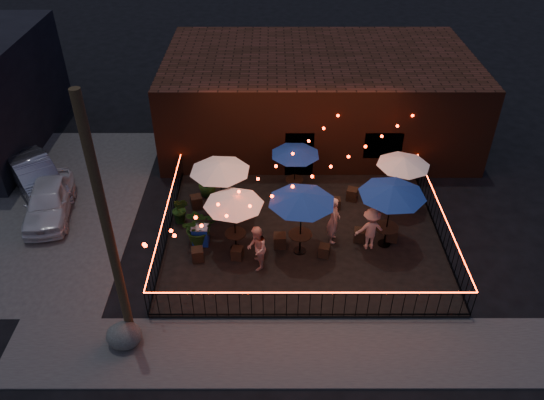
{
  "coord_description": "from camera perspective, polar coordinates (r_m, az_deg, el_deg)",
  "views": [
    {
      "loc": [
        -1.17,
        -13.2,
        12.71
      ],
      "look_at": [
        -1.15,
        2.43,
        1.4
      ],
      "focal_mm": 35.0,
      "sensor_mm": 36.0,
      "label": 1
    }
  ],
  "objects": [
    {
      "name": "bistro_chair_1",
      "position": [
        18.61,
        -3.76,
        -5.73
      ],
      "size": [
        0.44,
        0.44,
        0.44
      ],
      "primitive_type": "cube",
      "rotation": [
        0.0,
        0.0,
        2.95
      ],
      "color": "black",
      "rests_on": "patio"
    },
    {
      "name": "brick_building",
      "position": [
        25.64,
        4.9,
        11.06
      ],
      "size": [
        14.0,
        8.0,
        4.0
      ],
      "color": "#34190E",
      "rests_on": "ground"
    },
    {
      "name": "fence_right",
      "position": [
        20.35,
        17.61,
        -2.38
      ],
      "size": [
        0.04,
        8.0,
        1.04
      ],
      "rotation": [
        0.0,
        0.0,
        1.57
      ],
      "color": "black",
      "rests_on": "patio"
    },
    {
      "name": "utility_pole",
      "position": [
        14.36,
        -17.22,
        -3.37
      ],
      "size": [
        0.26,
        0.26,
        8.0
      ],
      "primitive_type": "cylinder",
      "color": "#392917",
      "rests_on": "ground"
    },
    {
      "name": "parking_lot",
      "position": [
        23.97,
        -26.91,
        -0.5
      ],
      "size": [
        11.0,
        12.0,
        0.02
      ],
      "primitive_type": "cube",
      "color": "#433F3E",
      "rests_on": "ground"
    },
    {
      "name": "bistro_chair_9",
      "position": [
        19.79,
        12.71,
        -3.67
      ],
      "size": [
        0.43,
        0.43,
        0.48
      ],
      "primitive_type": "cube",
      "rotation": [
        0.0,
        0.0,
        3.07
      ],
      "color": "black",
      "rests_on": "patio"
    },
    {
      "name": "patio",
      "position": [
        19.8,
        3.35,
        -3.83
      ],
      "size": [
        10.0,
        8.0,
        0.15
      ],
      "primitive_type": "cube",
      "color": "black",
      "rests_on": "ground"
    },
    {
      "name": "car_white",
      "position": [
        22.25,
        -22.9,
        -0.08
      ],
      "size": [
        2.2,
        4.13,
        1.34
      ],
      "primitive_type": "imported",
      "rotation": [
        0.0,
        0.0,
        0.17
      ],
      "color": "silver",
      "rests_on": "ground"
    },
    {
      "name": "festoon_lights",
      "position": [
        18.05,
        0.46,
        1.52
      ],
      "size": [
        10.02,
        8.72,
        1.32
      ],
      "color": "#FF1E05",
      "rests_on": "ground"
    },
    {
      "name": "cooler",
      "position": [
        19.2,
        -7.72,
        -3.78
      ],
      "size": [
        0.61,
        0.45,
        0.8
      ],
      "rotation": [
        0.0,
        0.0,
        -0.03
      ],
      "color": "#112FA3",
      "rests_on": "patio"
    },
    {
      "name": "car_silver",
      "position": [
        23.94,
        -24.05,
        2.33
      ],
      "size": [
        3.75,
        4.23,
        1.39
      ],
      "primitive_type": "imported",
      "rotation": [
        0.0,
        0.0,
        0.66
      ],
      "color": "#A3A4AB",
      "rests_on": "ground"
    },
    {
      "name": "fence_left",
      "position": [
        19.77,
        -11.23,
        -2.46
      ],
      "size": [
        0.04,
        8.0,
        1.04
      ],
      "rotation": [
        0.0,
        0.0,
        1.57
      ],
      "color": "black",
      "rests_on": "patio"
    },
    {
      "name": "potted_shrub_a",
      "position": [
        19.11,
        -7.83,
        -2.8
      ],
      "size": [
        1.62,
        1.52,
        1.44
      ],
      "primitive_type": "imported",
      "rotation": [
        0.0,
        0.0,
        0.37
      ],
      "color": "#16360D",
      "rests_on": "patio"
    },
    {
      "name": "bistro_chair_2",
      "position": [
        21.11,
        -8.13,
        -0.18
      ],
      "size": [
        0.54,
        0.54,
        0.5
      ],
      "primitive_type": "cube",
      "rotation": [
        0.0,
        0.0,
        0.32
      ],
      "color": "black",
      "rests_on": "patio"
    },
    {
      "name": "patron_c",
      "position": [
        18.95,
        10.55,
        -3.09
      ],
      "size": [
        1.12,
        0.7,
        1.66
      ],
      "primitive_type": "imported",
      "rotation": [
        0.0,
        0.0,
        3.22
      ],
      "color": "beige",
      "rests_on": "patio"
    },
    {
      "name": "patron_b",
      "position": [
        17.84,
        -1.65,
        -5.21
      ],
      "size": [
        0.68,
        0.85,
        1.68
      ],
      "primitive_type": "imported",
      "rotation": [
        0.0,
        0.0,
        -1.52
      ],
      "color": "beige",
      "rests_on": "patio"
    },
    {
      "name": "bistro_chair_11",
      "position": [
        22.16,
        14.47,
        0.78
      ],
      "size": [
        0.48,
        0.48,
        0.45
      ],
      "primitive_type": "cube",
      "rotation": [
        0.0,
        0.0,
        2.81
      ],
      "color": "black",
      "rests_on": "patio"
    },
    {
      "name": "bistro_chair_6",
      "position": [
        21.32,
        1.2,
        0.45
      ],
      "size": [
        0.36,
        0.36,
        0.41
      ],
      "primitive_type": "cube",
      "rotation": [
        0.0,
        0.0,
        0.04
      ],
      "color": "black",
      "rests_on": "patio"
    },
    {
      "name": "bistro_chair_5",
      "position": [
        18.76,
        5.64,
        -5.45
      ],
      "size": [
        0.46,
        0.46,
        0.44
      ],
      "primitive_type": "cube",
      "rotation": [
        0.0,
        0.0,
        2.86
      ],
      "color": "black",
      "rests_on": "patio"
    },
    {
      "name": "cafe_table_1",
      "position": [
        19.32,
        -5.64,
        3.47
      ],
      "size": [
        2.84,
        2.84,
        2.47
      ],
      "rotation": [
        0.0,
        0.0,
        0.33
      ],
      "color": "black",
      "rests_on": "patio"
    },
    {
      "name": "cafe_table_2",
      "position": [
        17.58,
        3.22,
        0.17
      ],
      "size": [
        2.83,
        2.83,
        2.54
      ],
      "rotation": [
        0.0,
        0.0,
        0.27
      ],
      "color": "black",
      "rests_on": "patio"
    },
    {
      "name": "potted_shrub_c",
      "position": [
        21.51,
        -6.99,
        2.03
      ],
      "size": [
        0.89,
        0.89,
        1.34
      ],
      "primitive_type": "imported",
      "rotation": [
        0.0,
        0.0,
        -0.2
      ],
      "color": "#1C3F15",
      "rests_on": "patio"
    },
    {
      "name": "cafe_table_3",
      "position": [
        20.78,
        2.53,
        5.21
      ],
      "size": [
        2.55,
        2.55,
        2.16
      ],
      "rotation": [
        0.0,
        0.0,
        0.39
      ],
      "color": "black",
      "rests_on": "patio"
    },
    {
      "name": "ground",
      "position": [
        18.36,
        3.64,
        -8.01
      ],
      "size": [
        110.0,
        110.0,
        0.0
      ],
      "primitive_type": "plane",
      "color": "black",
      "rests_on": "ground"
    },
    {
      "name": "cafe_table_0",
      "position": [
        17.84,
        -4.15,
        -0.14
      ],
      "size": [
        2.38,
        2.38,
        2.29
      ],
      "rotation": [
        0.0,
        0.0,
        0.16
      ],
      "color": "black",
      "rests_on": "patio"
    },
    {
      "name": "bistro_chair_4",
      "position": [
        19.03,
        0.84,
        -4.41
      ],
      "size": [
        0.44,
        0.44,
        0.51
      ],
      "primitive_type": "cube",
      "rotation": [
        0.0,
        0.0,
        0.02
      ],
      "color": "black",
      "rests_on": "patio"
    },
    {
      "name": "bistro_chair_10",
      "position": [
        21.58,
        8.61,
        0.63
      ],
      "size": [
        0.52,
        0.52,
        0.49
      ],
      "primitive_type": "cube",
      "rotation": [
        0.0,
        0.0,
        -0.31
      ],
      "color": "black",
      "rests_on": "patio"
    },
    {
      "name": "potted_shrub_b",
      "position": [
        20.2,
        -9.83,
        -1.03
      ],
      "size": [
        0.82,
        0.75,
        1.2
      ],
      "primitive_type": "imported",
      "rotation": [
        0.0,
        0.0,
        -0.4
      ],
      "color": "#14370E",
      "rests_on": "patio"
    },
    {
      "name": "sidewalk",
      "position": [
        16.17,
        4.27,
        -15.95
      ],
      "size": [
        18.0,
        2.5,
        0.05
      ],
      "primitive_type": "cube",
      "color": "#433F3E",
      "rests_on": "ground"
    },
    {
      "name": "bistro_chair_7",
      "position": [
        21.04,
        6.85,
        -0.34
      ],
      "size": [
        0.36,
        0.36,
        0.43
      ],
      "primitive_type": "cube",
      "rotation": [
        0.0,
        0.0,
        3.13
      ],
      "color": "black",
      "rests_on": "patio"
    },
    {
      "name": "fence_front",
      "position": [
        16.49,
        4.1,
        -11.16
      ],
      "size": [
        10.0,
        0.04,
        1.04
      ],
      "color": "black",
      "rests_on": "patio"
    },
    {
      "name": "cafe_table_4",
      "position": [
        18.31,
        12.84,
        0.93
      ],
      "size": [
        2.93,
        2.93,
        2.56
      ],
      "rotation": [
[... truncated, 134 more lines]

